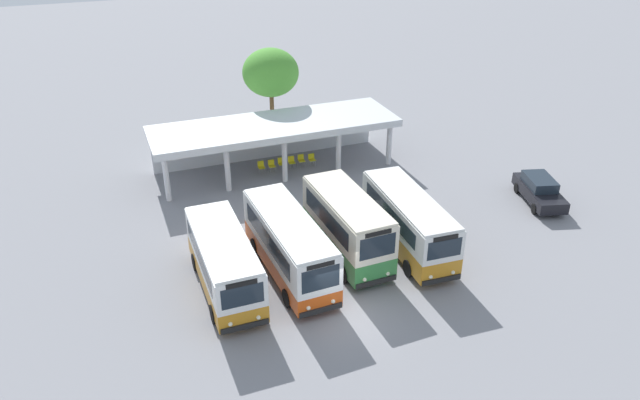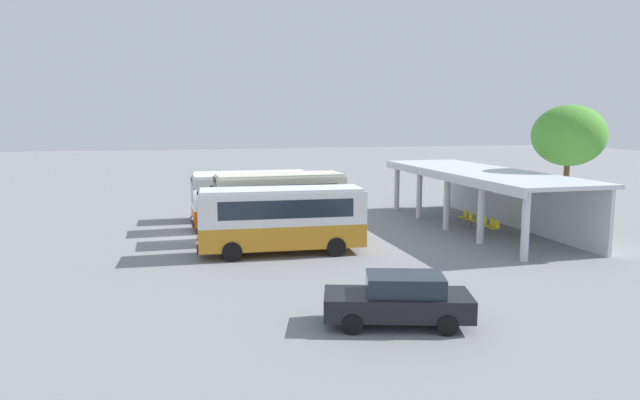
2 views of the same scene
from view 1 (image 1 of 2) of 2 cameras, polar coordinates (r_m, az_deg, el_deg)
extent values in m
plane|color=gray|center=(28.28, 2.21, -10.90)|extent=(180.00, 180.00, 0.00)
cylinder|color=black|center=(28.37, -5.69, -9.74)|extent=(0.22, 0.90, 0.90)
cylinder|color=black|center=(28.03, -10.05, -10.62)|extent=(0.22, 0.90, 0.90)
cylinder|color=black|center=(31.96, -7.92, -5.06)|extent=(0.22, 0.90, 0.90)
cylinder|color=black|center=(31.66, -11.76, -5.78)|extent=(0.22, 0.90, 0.90)
cube|color=orange|center=(29.73, -8.96, -7.04)|extent=(2.29, 7.26, 0.93)
cube|color=white|center=(29.03, -9.14, -5.02)|extent=(2.29, 7.26, 1.57)
cube|color=white|center=(28.59, -9.27, -3.60)|extent=(2.22, 7.04, 0.12)
cube|color=black|center=(27.06, -7.13, -11.81)|extent=(2.17, 0.10, 0.28)
cube|color=#1E2833|center=(26.09, -7.36, -9.01)|extent=(1.87, 0.05, 1.02)
cube|color=black|center=(25.72, -7.45, -7.91)|extent=(1.37, 0.05, 0.24)
cube|color=#1E2833|center=(29.28, -7.04, -4.43)|extent=(0.05, 5.81, 0.87)
cube|color=#1E2833|center=(28.94, -11.38, -5.24)|extent=(0.05, 5.81, 0.87)
sphere|color=#EAEACC|center=(26.98, -5.86, -11.01)|extent=(0.20, 0.20, 0.20)
sphere|color=#EAEACC|center=(26.77, -8.50, -11.56)|extent=(0.20, 0.20, 0.20)
cylinder|color=black|center=(29.23, 0.80, -8.28)|extent=(0.26, 0.91, 0.90)
cylinder|color=black|center=(28.60, -3.13, -9.26)|extent=(0.26, 0.91, 0.90)
cylinder|color=black|center=(33.02, -2.70, -3.61)|extent=(0.26, 0.91, 0.90)
cylinder|color=black|center=(32.46, -6.20, -4.37)|extent=(0.26, 0.91, 0.90)
cube|color=#D14C14|center=(30.56, -2.92, -5.63)|extent=(2.54, 8.04, 0.91)
cube|color=white|center=(29.83, -2.98, -3.49)|extent=(2.54, 8.04, 1.78)
cube|color=white|center=(29.35, -3.02, -1.90)|extent=(2.46, 7.80, 0.12)
cube|color=black|center=(27.73, 0.09, -10.40)|extent=(2.11, 0.19, 0.28)
cube|color=#1E2833|center=(26.73, 0.06, -7.48)|extent=(1.82, 0.12, 1.16)
cube|color=black|center=(26.32, 0.06, -6.20)|extent=(1.33, 0.10, 0.24)
cube|color=#1E2833|center=(30.23, -1.10, -2.89)|extent=(0.30, 6.36, 0.98)
cube|color=#1E2833|center=(29.59, -5.04, -3.74)|extent=(0.30, 6.36, 0.98)
sphere|color=#EAEACC|center=(27.74, 1.25, -9.58)|extent=(0.20, 0.20, 0.20)
sphere|color=#EAEACC|center=(27.36, -1.11, -10.19)|extent=(0.20, 0.20, 0.20)
cylinder|color=black|center=(31.01, 6.02, -6.07)|extent=(0.25, 0.91, 0.90)
cylinder|color=black|center=(30.17, 2.31, -7.01)|extent=(0.25, 0.91, 0.90)
cylinder|color=black|center=(34.14, 2.70, -2.46)|extent=(0.25, 0.91, 0.90)
cylinder|color=black|center=(33.37, -0.72, -3.21)|extent=(0.25, 0.91, 0.90)
cube|color=#337F3D|center=(31.85, 2.54, -3.79)|extent=(2.51, 6.82, 1.20)
cube|color=beige|center=(31.08, 2.60, -1.45)|extent=(2.51, 6.82, 1.80)
cube|color=beige|center=(30.62, 2.64, 0.11)|extent=(2.44, 6.61, 0.12)
cube|color=black|center=(29.59, 5.35, -7.74)|extent=(2.19, 0.17, 0.28)
cube|color=#1E2833|center=(28.50, 5.48, -4.42)|extent=(1.89, 0.11, 1.17)
cube|color=black|center=(28.12, 5.55, -3.17)|extent=(1.38, 0.09, 0.24)
cube|color=#1E2833|center=(31.59, 4.39, -0.89)|extent=(0.21, 5.40, 0.99)
cube|color=#1E2833|center=(30.72, 0.60, -1.69)|extent=(0.21, 5.40, 0.99)
sphere|color=#EAEACC|center=(29.68, 6.45, -6.95)|extent=(0.20, 0.20, 0.20)
sphere|color=#EAEACC|center=(29.17, 4.25, -7.53)|extent=(0.20, 0.20, 0.20)
cylinder|color=black|center=(31.74, 11.80, -5.69)|extent=(0.26, 0.91, 0.90)
cylinder|color=black|center=(30.86, 8.37, -6.43)|extent=(0.26, 0.91, 0.90)
cylinder|color=black|center=(35.30, 8.08, -1.63)|extent=(0.26, 0.91, 0.90)
cylinder|color=black|center=(34.51, 4.93, -2.18)|extent=(0.26, 0.91, 0.90)
cube|color=orange|center=(32.80, 8.27, -3.15)|extent=(2.58, 7.83, 1.10)
cube|color=silver|center=(32.14, 8.43, -1.15)|extent=(2.58, 7.83, 1.53)
cube|color=silver|center=(31.75, 8.54, 0.16)|extent=(2.50, 7.60, 0.12)
cube|color=black|center=(30.18, 11.43, -7.44)|extent=(2.09, 0.20, 0.28)
cube|color=#1E2833|center=(29.24, 11.72, -4.55)|extent=(1.80, 0.14, 1.00)
cube|color=black|center=(28.93, 11.83, -3.56)|extent=(1.32, 0.12, 0.24)
cube|color=#1E2833|center=(32.66, 10.08, -0.69)|extent=(0.34, 6.18, 0.84)
cube|color=#1E2833|center=(31.77, 6.59, -1.29)|extent=(0.34, 6.18, 0.84)
sphere|color=#EAEACC|center=(30.28, 12.49, -6.71)|extent=(0.20, 0.20, 0.20)
sphere|color=#EAEACC|center=(29.75, 10.45, -7.18)|extent=(0.20, 0.20, 0.20)
cylinder|color=black|center=(39.02, 21.89, -0.70)|extent=(0.35, 0.66, 0.64)
cylinder|color=black|center=(38.31, 19.66, -0.82)|extent=(0.35, 0.66, 0.64)
cylinder|color=black|center=(41.23, 20.30, 1.16)|extent=(0.35, 0.66, 0.64)
cylinder|color=black|center=(40.56, 18.17, 1.08)|extent=(0.35, 0.66, 0.64)
cube|color=black|center=(39.61, 20.07, 0.66)|extent=(2.94, 4.83, 0.70)
cube|color=#1E2833|center=(39.52, 20.10, 1.64)|extent=(2.09, 2.67, 0.60)
cylinder|color=silver|center=(38.24, -14.36, 2.11)|extent=(0.36, 0.36, 3.20)
cylinder|color=silver|center=(38.74, -8.78, 3.04)|extent=(0.36, 0.36, 3.20)
cylinder|color=silver|center=(39.61, -3.37, 3.91)|extent=(0.36, 0.36, 3.20)
cylinder|color=silver|center=(40.82, 1.76, 4.71)|extent=(0.36, 0.36, 3.20)
cylinder|color=silver|center=(42.34, 6.57, 5.42)|extent=(0.36, 0.36, 3.20)
cube|color=silver|center=(43.34, -5.12, 6.04)|extent=(16.12, 0.20, 3.20)
cube|color=silver|center=(40.74, -4.33, 7.17)|extent=(16.62, 5.13, 0.20)
cube|color=silver|center=(38.59, -3.20, 5.61)|extent=(16.62, 0.10, 0.28)
cylinder|color=slate|center=(41.21, -5.25, 2.73)|extent=(0.03, 0.03, 0.44)
cylinder|color=slate|center=(41.14, -5.73, 2.66)|extent=(0.03, 0.03, 0.44)
cylinder|color=slate|center=(41.52, -5.38, 2.92)|extent=(0.03, 0.03, 0.44)
cylinder|color=slate|center=(41.45, -5.85, 2.85)|extent=(0.03, 0.03, 0.44)
cube|color=yellow|center=(41.23, -5.57, 3.09)|extent=(0.45, 0.45, 0.04)
cube|color=yellow|center=(41.32, -5.65, 3.45)|extent=(0.44, 0.05, 0.40)
cylinder|color=slate|center=(41.35, -4.26, 2.86)|extent=(0.03, 0.03, 0.44)
cylinder|color=slate|center=(41.27, -4.73, 2.79)|extent=(0.03, 0.03, 0.44)
cylinder|color=slate|center=(41.66, -4.39, 3.06)|extent=(0.03, 0.03, 0.44)
cylinder|color=slate|center=(41.58, -4.86, 2.99)|extent=(0.03, 0.03, 0.44)
cube|color=yellow|center=(41.36, -4.57, 3.23)|extent=(0.45, 0.45, 0.04)
cube|color=yellow|center=(41.46, -4.66, 3.59)|extent=(0.44, 0.05, 0.40)
cylinder|color=slate|center=(41.64, -3.34, 3.08)|extent=(0.03, 0.03, 0.44)
cylinder|color=slate|center=(41.55, -3.81, 3.01)|extent=(0.03, 0.03, 0.44)
cylinder|color=slate|center=(41.95, -3.48, 3.27)|extent=(0.03, 0.03, 0.44)
cylinder|color=slate|center=(41.86, -3.94, 3.20)|extent=(0.03, 0.03, 0.44)
cube|color=yellow|center=(41.65, -3.65, 3.44)|extent=(0.45, 0.45, 0.04)
cube|color=yellow|center=(41.74, -3.74, 3.80)|extent=(0.44, 0.05, 0.40)
cylinder|color=slate|center=(41.81, -2.37, 3.22)|extent=(0.03, 0.03, 0.44)
cylinder|color=slate|center=(41.72, -2.83, 3.15)|extent=(0.03, 0.03, 0.44)
cylinder|color=slate|center=(42.12, -2.52, 3.41)|extent=(0.03, 0.03, 0.44)
cylinder|color=slate|center=(42.03, -2.98, 3.34)|extent=(0.03, 0.03, 0.44)
cube|color=yellow|center=(41.82, -2.68, 3.57)|extent=(0.45, 0.45, 0.04)
cube|color=yellow|center=(41.91, -2.77, 3.93)|extent=(0.44, 0.05, 0.40)
cylinder|color=slate|center=(42.06, -1.45, 3.39)|extent=(0.03, 0.03, 0.44)
cylinder|color=slate|center=(41.97, -1.90, 3.32)|extent=(0.03, 0.03, 0.44)
cylinder|color=slate|center=(42.37, -1.60, 3.58)|extent=(0.03, 0.03, 0.44)
cylinder|color=slate|center=(42.27, -2.05, 3.51)|extent=(0.03, 0.03, 0.44)
cube|color=yellow|center=(42.07, -1.75, 3.75)|extent=(0.45, 0.45, 0.04)
cube|color=yellow|center=(42.16, -1.84, 4.10)|extent=(0.44, 0.05, 0.40)
cylinder|color=slate|center=(42.18, -0.44, 3.47)|extent=(0.03, 0.03, 0.44)
cylinder|color=slate|center=(42.07, -0.90, 3.40)|extent=(0.03, 0.03, 0.44)
cylinder|color=slate|center=(42.48, -0.60, 3.65)|extent=(0.03, 0.03, 0.44)
cylinder|color=slate|center=(42.38, -1.05, 3.59)|extent=(0.03, 0.03, 0.44)
cube|color=yellow|center=(42.18, -0.75, 3.82)|extent=(0.45, 0.45, 0.04)
cube|color=yellow|center=(42.27, -0.84, 4.18)|extent=(0.44, 0.05, 0.40)
cylinder|color=brown|center=(45.94, -4.54, 7.80)|extent=(0.32, 0.32, 3.86)
ellipsoid|color=#4C9933|center=(44.86, -4.70, 11.96)|extent=(4.12, 4.12, 3.50)
camera|label=2|loc=(46.30, 41.94, 6.59)|focal=31.99mm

